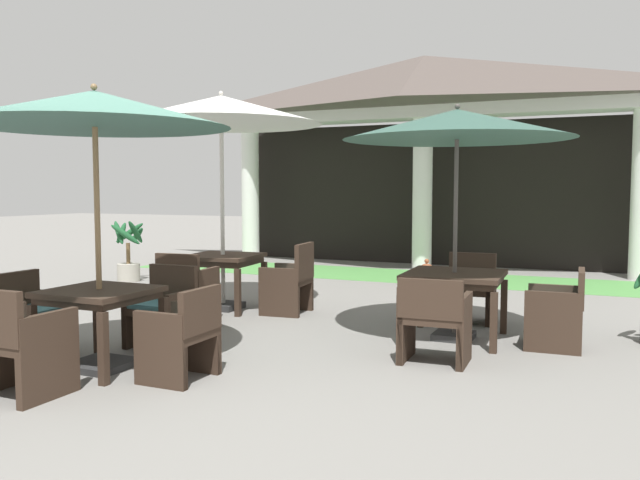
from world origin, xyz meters
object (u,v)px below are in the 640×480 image
(patio_chair_mid_right_east, at_px, (290,282))
(patio_chair_mid_left_south, at_px, (434,320))
(patio_table_near_foreground, at_px, (99,300))
(potted_palm_left_edge, at_px, (128,257))
(patio_chair_mid_left_north, at_px, (469,290))
(patio_chair_near_foreground_east, at_px, (182,335))
(patio_table_mid_right, at_px, (223,262))
(patio_umbrella_mid_left, at_px, (457,126))
(patio_table_mid_left, at_px, (455,281))
(patio_umbrella_mid_right, at_px, (221,111))
(patio_umbrella_near_foreground, at_px, (95,111))
(terracotta_urn, at_px, (427,275))
(patio_chair_near_foreground_south, at_px, (17,344))
(patio_chair_mid_left_east, at_px, (558,310))
(patio_chair_mid_right_south, at_px, (187,289))
(patio_chair_near_foreground_west, at_px, (28,317))
(patio_chair_near_foreground_north, at_px, (163,309))

(patio_chair_mid_right_east, bearing_deg, patio_chair_mid_left_south, -130.58)
(patio_table_near_foreground, distance_m, potted_palm_left_edge, 5.84)
(patio_chair_mid_left_north, bearing_deg, patio_chair_near_foreground_east, 61.16)
(patio_table_mid_right, relative_size, patio_chair_mid_right_east, 1.08)
(patio_umbrella_mid_left, distance_m, patio_chair_mid_right_east, 3.05)
(patio_table_near_foreground, relative_size, patio_table_mid_left, 0.82)
(patio_umbrella_mid_right, bearing_deg, patio_chair_mid_left_south, -25.27)
(patio_umbrella_near_foreground, relative_size, patio_chair_near_foreground_east, 3.19)
(patio_chair_mid_right_east, relative_size, terracotta_urn, 1.95)
(patio_chair_near_foreground_south, relative_size, patio_chair_mid_left_east, 1.08)
(patio_chair_near_foreground_east, bearing_deg, patio_umbrella_mid_left, -35.95)
(patio_table_near_foreground, height_order, patio_umbrella_mid_left, patio_umbrella_mid_left)
(patio_table_mid_left, bearing_deg, patio_chair_mid_right_south, -171.95)
(patio_table_near_foreground, xyz_separation_m, potted_palm_left_edge, (-3.59, 4.60, -0.20))
(patio_umbrella_near_foreground, height_order, patio_chair_mid_left_south, patio_umbrella_near_foreground)
(patio_chair_mid_left_south, relative_size, potted_palm_left_edge, 0.74)
(patio_chair_mid_left_north, relative_size, patio_chair_mid_right_east, 0.89)
(patio_chair_mid_left_north, height_order, patio_chair_mid_right_east, patio_chair_mid_right_east)
(patio_table_near_foreground, relative_size, patio_chair_near_foreground_east, 1.09)
(patio_chair_near_foreground_west, height_order, potted_palm_left_edge, potted_palm_left_edge)
(patio_chair_near_foreground_south, height_order, potted_palm_left_edge, potted_palm_left_edge)
(patio_umbrella_mid_right, relative_size, terracotta_urn, 6.18)
(patio_umbrella_near_foreground, relative_size, patio_chair_mid_left_north, 3.09)
(patio_chair_mid_right_south, bearing_deg, terracotta_urn, 59.24)
(patio_umbrella_near_foreground, xyz_separation_m, patio_chair_near_foreground_west, (-0.91, 0.00, -1.93))
(patio_chair_near_foreground_south, height_order, patio_chair_mid_left_east, patio_chair_near_foreground_south)
(patio_chair_near_foreground_south, bearing_deg, potted_palm_left_edge, 123.14)
(patio_umbrella_near_foreground, xyz_separation_m, patio_chair_mid_right_east, (0.39, 3.08, -1.91))
(patio_table_mid_left, distance_m, patio_table_mid_right, 3.33)
(patio_chair_near_foreground_north, xyz_separation_m, patio_umbrella_mid_left, (2.71, 1.57, 1.93))
(patio_chair_near_foreground_south, relative_size, patio_chair_mid_right_south, 1.02)
(patio_umbrella_near_foreground, bearing_deg, patio_chair_near_foreground_west, 179.90)
(patio_umbrella_mid_left, xyz_separation_m, terracotta_urn, (-1.26, 3.63, -2.11))
(patio_umbrella_mid_right, bearing_deg, patio_chair_near_foreground_west, -96.22)
(patio_chair_near_foreground_east, distance_m, patio_table_mid_left, 3.08)
(patio_table_mid_left, relative_size, patio_chair_mid_left_east, 1.30)
(patio_chair_near_foreground_south, distance_m, patio_umbrella_mid_left, 4.73)
(patio_table_mid_left, distance_m, patio_chair_mid_right_east, 2.41)
(patio_umbrella_near_foreground, distance_m, patio_chair_near_foreground_west, 2.14)
(patio_chair_near_foreground_east, xyz_separation_m, patio_chair_near_foreground_north, (-0.90, 0.91, 0.00))
(patio_chair_mid_left_south, relative_size, patio_chair_mid_right_south, 0.94)
(patio_umbrella_near_foreground, relative_size, patio_chair_near_foreground_south, 2.90)
(patio_chair_mid_left_south, bearing_deg, patio_chair_near_foreground_west, -161.35)
(patio_umbrella_near_foreground, xyz_separation_m, patio_chair_mid_left_east, (3.77, 2.52, -1.94))
(patio_chair_mid_left_north, relative_size, patio_umbrella_mid_right, 0.28)
(patio_umbrella_mid_right, bearing_deg, patio_table_mid_right, -90.00)
(patio_table_near_foreground, height_order, terracotta_urn, patio_table_near_foreground)
(patio_table_mid_right, bearing_deg, patio_chair_near_foreground_east, -63.55)
(patio_chair_near_foreground_west, distance_m, patio_chair_mid_left_south, 3.93)
(patio_table_near_foreground, height_order, patio_chair_near_foreground_south, patio_chair_near_foreground_south)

